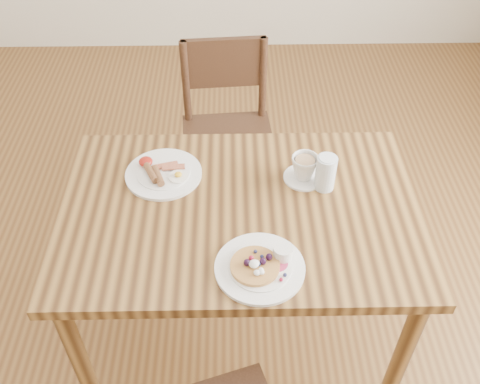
{
  "coord_description": "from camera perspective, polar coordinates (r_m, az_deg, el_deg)",
  "views": [
    {
      "loc": [
        -0.02,
        -1.25,
        2.01
      ],
      "look_at": [
        0.0,
        0.0,
        0.82
      ],
      "focal_mm": 40.0,
      "sensor_mm": 36.0,
      "label": 1
    }
  ],
  "objects": [
    {
      "name": "teacup_saucer",
      "position": [
        1.86,
        6.87,
        2.47
      ],
      "size": [
        0.14,
        0.14,
        0.1
      ],
      "color": "white",
      "rests_on": "dining_table"
    },
    {
      "name": "water_glass",
      "position": [
        1.83,
        9.12,
        2.04
      ],
      "size": [
        0.07,
        0.07,
        0.13
      ],
      "primitive_type": "cylinder",
      "color": "silver",
      "rests_on": "dining_table"
    },
    {
      "name": "chair_far",
      "position": [
        2.54,
        -1.37,
        6.84
      ],
      "size": [
        0.45,
        0.45,
        0.88
      ],
      "rotation": [
        0.0,
        0.0,
        3.22
      ],
      "color": "#3D2516",
      "rests_on": "ground"
    },
    {
      "name": "dining_table",
      "position": [
        1.85,
        -0.0,
        -3.79
      ],
      "size": [
        1.2,
        0.8,
        0.75
      ],
      "color": "brown",
      "rests_on": "ground"
    },
    {
      "name": "breakfast_plate",
      "position": [
        1.9,
        -8.29,
        2.03
      ],
      "size": [
        0.27,
        0.27,
        0.04
      ],
      "color": "white",
      "rests_on": "dining_table"
    },
    {
      "name": "ground",
      "position": [
        2.37,
        -0.0,
        -14.51
      ],
      "size": [
        5.0,
        5.0,
        0.0
      ],
      "primitive_type": "plane",
      "color": "brown",
      "rests_on": "ground"
    },
    {
      "name": "pancake_plate",
      "position": [
        1.6,
        2.29,
        -7.83
      ],
      "size": [
        0.27,
        0.27,
        0.06
      ],
      "color": "white",
      "rests_on": "dining_table"
    }
  ]
}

